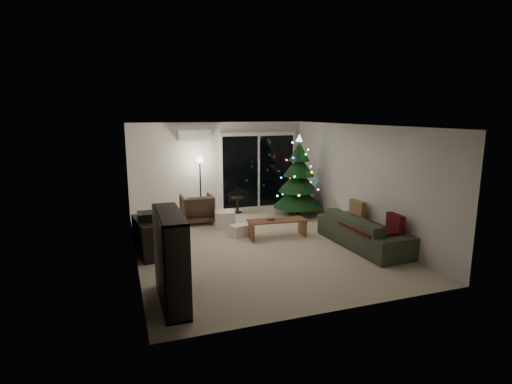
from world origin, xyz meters
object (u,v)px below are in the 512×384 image
bookshelf (159,260)px  coffee_table (277,229)px  christmas_tree (299,176)px  armchair (197,209)px  media_cabinet (148,237)px  sofa (364,231)px

bookshelf → coffee_table: (2.82, 2.39, -0.48)m
bookshelf → christmas_tree: size_ratio=0.62×
coffee_table → christmas_tree: 2.29m
bookshelf → armchair: (1.36, 4.22, -0.32)m
christmas_tree → armchair: bearing=176.6°
media_cabinet → christmas_tree: christmas_tree is taller
bookshelf → sofa: bearing=31.1°
armchair → sofa: size_ratio=0.35×
media_cabinet → sofa: bearing=-20.4°
media_cabinet → coffee_table: media_cabinet is taller
coffee_table → christmas_tree: bearing=56.9°
christmas_tree → coffee_table: bearing=-127.7°
armchair → media_cabinet: bearing=56.1°
christmas_tree → sofa: bearing=-86.0°
armchair → bookshelf: bearing=72.3°
media_cabinet → sofa: (4.30, -0.97, -0.02)m
bookshelf → armchair: bookshelf is taller
bookshelf → coffee_table: size_ratio=1.05×
sofa → christmas_tree: christmas_tree is taller
armchair → sofa: armchair is taller
coffee_table → christmas_tree: (1.29, 1.67, 0.89)m
media_cabinet → sofa: media_cabinet is taller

